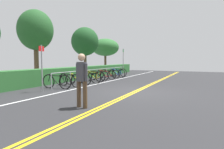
% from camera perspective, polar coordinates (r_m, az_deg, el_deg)
% --- Properties ---
extents(ground_plane, '(36.40, 13.31, 0.05)m').
position_cam_1_polar(ground_plane, '(9.27, 6.84, -5.24)').
color(ground_plane, '#2B2B2D').
extents(centre_line_yellow_inner, '(32.76, 0.10, 0.00)m').
position_cam_1_polar(centre_line_yellow_inner, '(9.24, 7.31, -5.10)').
color(centre_line_yellow_inner, gold).
rests_on(centre_line_yellow_inner, ground_plane).
extents(centre_line_yellow_outer, '(32.76, 0.10, 0.00)m').
position_cam_1_polar(centre_line_yellow_outer, '(9.29, 6.37, -5.04)').
color(centre_line_yellow_outer, gold).
rests_on(centre_line_yellow_outer, ground_plane).
extents(bike_lane_stripe_white, '(32.76, 0.12, 0.00)m').
position_cam_1_polar(bike_lane_stripe_white, '(10.66, -9.21, -3.85)').
color(bike_lane_stripe_white, white).
rests_on(bike_lane_stripe_white, ground_plane).
extents(bike_rack, '(9.23, 0.05, 0.85)m').
position_cam_1_polar(bike_rack, '(13.88, -4.45, 0.76)').
color(bike_rack, '#9EA0A5').
rests_on(bike_rack, ground_plane).
extents(bicycle_0, '(0.46, 1.82, 0.79)m').
position_cam_1_polar(bicycle_0, '(10.61, -16.02, -2.00)').
color(bicycle_0, black).
rests_on(bicycle_0, ground_plane).
extents(bicycle_1, '(0.54, 1.78, 0.77)m').
position_cam_1_polar(bicycle_1, '(11.29, -12.50, -1.61)').
color(bicycle_1, black).
rests_on(bicycle_1, ground_plane).
extents(bicycle_2, '(0.55, 1.65, 0.69)m').
position_cam_1_polar(bicycle_2, '(11.95, -10.00, -1.42)').
color(bicycle_2, black).
rests_on(bicycle_2, ground_plane).
extents(bicycle_3, '(0.47, 1.76, 0.72)m').
position_cam_1_polar(bicycle_3, '(12.63, -7.03, -1.01)').
color(bicycle_3, black).
rests_on(bicycle_3, ground_plane).
extents(bicycle_4, '(0.46, 1.71, 0.76)m').
position_cam_1_polar(bicycle_4, '(13.54, -5.42, -0.54)').
color(bicycle_4, black).
rests_on(bicycle_4, ground_plane).
extents(bicycle_5, '(0.46, 1.69, 0.74)m').
position_cam_1_polar(bicycle_5, '(14.33, -4.05, -0.32)').
color(bicycle_5, black).
rests_on(bicycle_5, ground_plane).
extents(bicycle_6, '(0.46, 1.79, 0.74)m').
position_cam_1_polar(bicycle_6, '(15.04, -1.95, -0.09)').
color(bicycle_6, black).
rests_on(bicycle_6, ground_plane).
extents(bicycle_7, '(0.46, 1.81, 0.74)m').
position_cam_1_polar(bicycle_7, '(16.01, -0.69, 0.20)').
color(bicycle_7, black).
rests_on(bicycle_7, ground_plane).
extents(bicycle_8, '(0.59, 1.72, 0.75)m').
position_cam_1_polar(bicycle_8, '(16.64, 1.45, 0.38)').
color(bicycle_8, black).
rests_on(bicycle_8, ground_plane).
extents(bicycle_9, '(0.61, 1.66, 0.77)m').
position_cam_1_polar(bicycle_9, '(17.60, 2.15, 0.62)').
color(bicycle_9, black).
rests_on(bicycle_9, ground_plane).
extents(pedestrian, '(0.32, 0.48, 1.71)m').
position_cam_1_polar(pedestrian, '(6.14, -8.93, -0.64)').
color(pedestrian, '#4C3826').
rests_on(pedestrian, ground_plane).
extents(sign_post_near, '(0.36, 0.08, 2.22)m').
position_cam_1_polar(sign_post_near, '(9.71, -20.03, 3.04)').
color(sign_post_near, gray).
rests_on(sign_post_near, ground_plane).
extents(sign_post_far, '(0.36, 0.10, 2.56)m').
position_cam_1_polar(sign_post_far, '(18.47, 3.33, 4.39)').
color(sign_post_far, gray).
rests_on(sign_post_far, ground_plane).
extents(hedge_backdrop, '(18.18, 0.99, 0.96)m').
position_cam_1_polar(hedge_backdrop, '(16.19, -7.78, 0.68)').
color(hedge_backdrop, '#2D6B30').
rests_on(hedge_backdrop, ground_plane).
extents(tree_mid, '(2.48, 2.48, 5.05)m').
position_cam_1_polar(tree_mid, '(15.07, -21.66, 12.00)').
color(tree_mid, brown).
rests_on(tree_mid, ground_plane).
extents(tree_far_right, '(2.59, 2.59, 4.58)m').
position_cam_1_polar(tree_far_right, '(18.77, -7.98, 9.57)').
color(tree_far_right, brown).
rests_on(tree_far_right, ground_plane).
extents(tree_extra, '(3.28, 3.28, 4.03)m').
position_cam_1_polar(tree_extra, '(23.43, -1.99, 7.98)').
color(tree_extra, brown).
rests_on(tree_extra, ground_plane).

